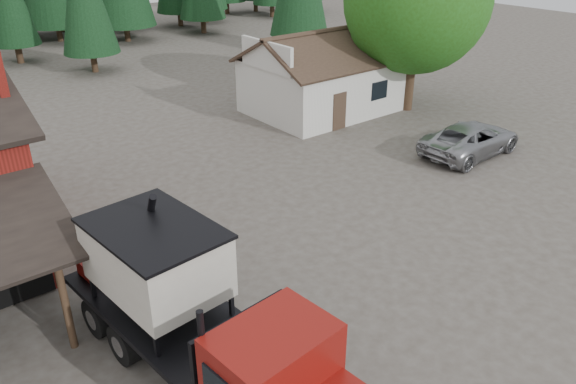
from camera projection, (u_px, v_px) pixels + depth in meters
ground at (287, 303)px, 16.65m from camera, size 120.00×120.00×0.00m
farmhouse at (323, 82)px, 32.27m from camera, size 8.60×6.42×4.65m
deciduous_tree at (417, 5)px, 30.51m from camera, size 8.00×8.00×10.20m
feed_truck at (197, 313)px, 13.12m from camera, size 3.40×9.56×4.23m
silver_car at (471, 139)px, 26.62m from camera, size 5.60×2.67×1.54m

